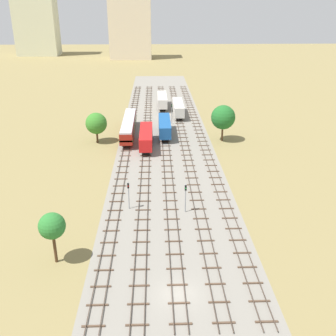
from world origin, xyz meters
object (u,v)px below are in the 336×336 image
Objects in this scene: signal_post_near at (172,111)px; signal_post_mid at (129,192)px; freight_boxcar_centre_midfar at (178,107)px; signal_post_nearest at (186,195)px; freight_boxcar_left_nearest at (146,136)px; freight_boxcar_centre_left_far at (162,100)px; freight_boxcar_centre_left_near at (165,126)px; passenger_coach_far_left_mid at (129,125)px.

signal_post_mid is at bearing -100.57° from signal_post_near.
freight_boxcar_centre_midfar is at bearing 75.34° from signal_post_near.
signal_post_near is (0.00, 48.78, 0.50)m from signal_post_nearest.
freight_boxcar_left_nearest is at bearing 85.67° from signal_post_mid.
freight_boxcar_centre_midfar and freight_boxcar_centre_left_far have the same top height.
freight_boxcar_centre_left_near is 8.85m from passenger_coach_far_left_mid.
freight_boxcar_left_nearest is 1.00× the size of freight_boxcar_centre_left_near.
freight_boxcar_centre_left_near is at bearing -102.63° from signal_post_near.
freight_boxcar_centre_left_near is 2.95× the size of signal_post_nearest.
freight_boxcar_centre_left_far is (8.85, 28.15, -0.16)m from passenger_coach_far_left_mid.
passenger_coach_far_left_mid is 14.72m from signal_post_near.
signal_post_mid is at bearing -86.65° from passenger_coach_far_left_mid.
signal_post_mid is at bearing -100.02° from freight_boxcar_centre_left_near.
freight_boxcar_centre_midfar is 8.83m from signal_post_near.
signal_post_mid is (-6.64, -65.89, 0.51)m from freight_boxcar_centre_left_far.
passenger_coach_far_left_mid is 3.92× the size of signal_post_near.
freight_boxcar_centre_midfar is at bearing 76.43° from freight_boxcar_centre_left_near.
freight_boxcar_centre_midfar is at bearing 71.61° from freight_boxcar_left_nearest.
signal_post_nearest reaches higher than freight_boxcar_centre_left_far.
signal_post_nearest is (2.20, -38.94, 0.60)m from freight_boxcar_centre_left_near.
freight_boxcar_centre_left_far is 18.64m from signal_post_near.
freight_boxcar_centre_midfar is (13.27, 18.15, -0.16)m from passenger_coach_far_left_mid.
passenger_coach_far_left_mid is 4.78× the size of signal_post_mid.
freight_boxcar_centre_left_far is at bearing 113.86° from freight_boxcar_centre_midfar.
freight_boxcar_left_nearest is 36.87m from freight_boxcar_centre_left_far.
passenger_coach_far_left_mid is at bearing -126.18° from freight_boxcar_centre_midfar.
signal_post_mid is (-2.22, -29.29, 0.51)m from freight_boxcar_left_nearest.
signal_post_mid is (-11.06, -55.89, 0.51)m from freight_boxcar_centre_midfar.
signal_post_nearest is 0.85× the size of signal_post_near.
freight_boxcar_centre_midfar is at bearing 87.78° from signal_post_nearest.
signal_post_near is at bearing -104.66° from freight_boxcar_centre_midfar.
passenger_coach_far_left_mid is 4.64× the size of signal_post_nearest.
freight_boxcar_centre_left_near is 2.49× the size of signal_post_near.
passenger_coach_far_left_mid reaches higher than freight_boxcar_left_nearest.
signal_post_mid is (2.21, -37.74, 0.35)m from passenger_coach_far_left_mid.
signal_post_nearest reaches higher than passenger_coach_far_left_mid.
freight_boxcar_centre_midfar is 2.49× the size of signal_post_near.
signal_post_near reaches higher than signal_post_nearest.
freight_boxcar_centre_midfar is (4.42, 18.32, 0.00)m from freight_boxcar_centre_left_near.
signal_post_nearest is (-2.22, -57.26, 0.60)m from freight_boxcar_centre_midfar.
freight_boxcar_left_nearest is 2.49× the size of signal_post_near.
freight_boxcar_centre_left_far is 2.95× the size of signal_post_nearest.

